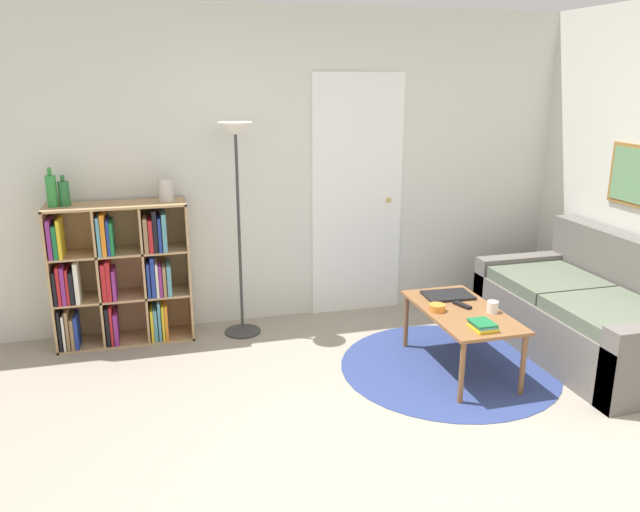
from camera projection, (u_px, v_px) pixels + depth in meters
The scene contains 15 objects.
ground_plane at pixel (424, 468), 3.39m from camera, with size 14.00×14.00×0.00m, color gray.
wall_back at pixel (313, 169), 5.29m from camera, with size 7.52×0.11×2.60m.
rug at pixel (448, 367), 4.57m from camera, with size 1.58×1.58×0.01m.
bookshelf at pixel (118, 275), 4.89m from camera, with size 1.04×0.34×1.12m.
floor_lamp at pixel (237, 171), 4.82m from camera, with size 0.30×0.30×1.72m.
couch at pixel (592, 316), 4.76m from camera, with size 0.91×1.76×0.88m.
coffee_table at pixel (461, 316), 4.44m from camera, with size 0.53×1.00×0.46m.
laptop at pixel (448, 295), 4.69m from camera, with size 0.37×0.26×0.02m.
bowl at pixel (437, 308), 4.40m from camera, with size 0.12×0.12×0.05m.
book_stack_on_table at pixel (483, 325), 4.08m from camera, with size 0.14×0.18×0.05m.
cup at pixel (493, 307), 4.37m from camera, with size 0.08×0.08×0.08m.
remote at pixel (462, 305), 4.49m from camera, with size 0.09×0.16×0.02m.
bottle_left at pixel (52, 191), 4.59m from camera, with size 0.08×0.08×0.29m.
bottle_middle at pixel (64, 193), 4.64m from camera, with size 0.08×0.08×0.23m.
vase_on_shelf at pixel (166, 190), 4.81m from camera, with size 0.12×0.12×0.18m.
Camera 1 is at (-1.32, -2.69, 2.05)m, focal length 35.00 mm.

